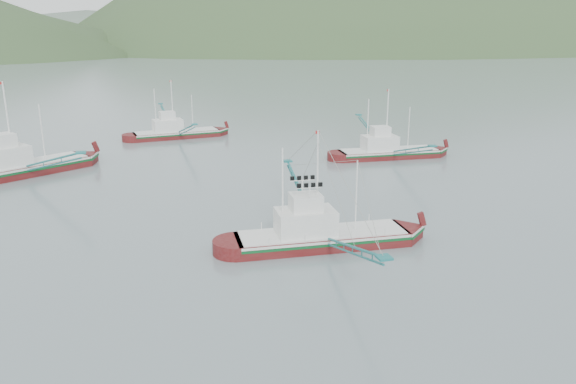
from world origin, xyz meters
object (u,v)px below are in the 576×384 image
object	(u,v)px
bg_boat_far	(175,129)
bg_boat_left	(16,155)
bg_boat_right	(387,148)
main_boat	(319,229)

from	to	relation	value
bg_boat_far	bg_boat_left	size ratio (longest dim) A/B	0.90
bg_boat_right	bg_boat_far	bearing A→B (deg)	142.57
main_boat	bg_boat_left	bearing A→B (deg)	134.12
bg_boat_far	bg_boat_left	world-z (taller)	bg_boat_left
bg_boat_right	bg_boat_left	xyz separation A→B (m)	(-45.99, 3.41, 1.16)
main_boat	bg_boat_right	world-z (taller)	main_boat
main_boat	bg_boat_left	distance (m)	40.90
main_boat	bg_boat_far	size ratio (longest dim) A/B	1.03
bg_boat_right	bg_boat_left	world-z (taller)	bg_boat_left
bg_boat_right	main_boat	bearing A→B (deg)	-121.59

